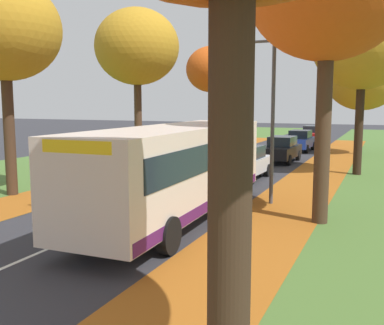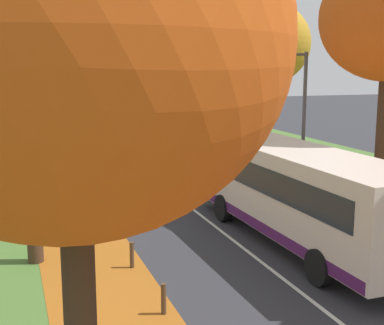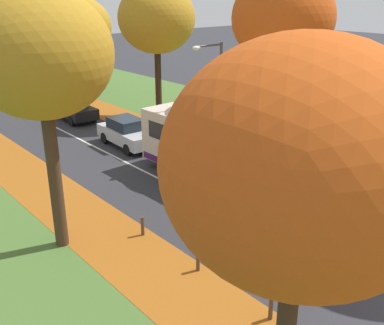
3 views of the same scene
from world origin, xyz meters
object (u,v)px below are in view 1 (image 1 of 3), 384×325
tree_left_near (4,30)px  tree_right_far (363,77)px  car_black_following (282,149)px  car_red_fourth_in_line (312,134)px  tree_left_mid (137,47)px  bollard_fifth (36,197)px  bus (177,167)px  car_blue_third_in_line (300,141)px  car_silver_lead (245,163)px  tree_right_mid (363,45)px  streetlamp_right (264,102)px  tree_left_far (211,70)px

tree_left_near → tree_right_far: 24.45m
car_black_following → car_red_fourth_in_line: (-0.29, 14.56, 0.00)m
tree_left_mid → car_red_fourth_in_line: size_ratio=2.23×
bollard_fifth → tree_right_far: bearing=66.8°
bus → car_blue_third_in_line: (-0.10, 22.53, -0.89)m
tree_left_mid → car_silver_lead: 10.61m
bollard_fifth → bus: bearing=5.6°
tree_right_mid → car_black_following: tree_right_mid is taller
car_black_following → car_blue_third_in_line: bearing=90.9°
tree_right_far → streetlamp_right: size_ratio=1.32×
tree_left_mid → car_blue_third_in_line: 14.97m
tree_left_near → tree_left_mid: tree_left_mid is taller
bollard_fifth → car_black_following: bearing=71.4°
bollard_fifth → car_blue_third_in_line: size_ratio=0.17×
bus → car_black_following: (0.01, 15.42, -0.89)m
tree_left_far → car_silver_lead: (7.40, -14.63, -5.65)m
tree_right_far → car_red_fourth_in_line: (-4.59, 7.97, -4.75)m
car_red_fourth_in_line → car_black_following: bearing=-88.8°
tree_right_mid → streetlamp_right: (-2.82, -8.58, -2.88)m
car_silver_lead → car_black_following: 7.15m
tree_right_far → car_blue_third_in_line: tree_right_far is taller
tree_left_far → car_blue_third_in_line: tree_left_far is taller
streetlamp_right → bus: size_ratio=0.57×
bollard_fifth → bus: (5.35, 0.52, 1.33)m
tree_left_near → car_blue_third_in_line: tree_left_near is taller
tree_left_mid → bollard_fifth: 14.13m
tree_left_far → tree_right_far: (11.97, -0.90, -0.90)m
tree_left_far → car_blue_third_in_line: 9.45m
bus → car_blue_third_in_line: size_ratio=2.46×
bollard_fifth → streetlamp_right: 8.90m
tree_right_far → car_silver_lead: tree_right_far is taller
tree_left_mid → bollard_fifth: bearing=-76.9°
bus → car_black_following: 15.44m
streetlamp_right → tree_left_near: bearing=-165.2°
streetlamp_right → bus: 4.39m
tree_left_near → streetlamp_right: 10.45m
tree_right_mid → car_blue_third_in_line: bearing=114.6°
tree_left_near → tree_left_mid: bearing=91.8°
tree_right_far → bollard_fifth: tree_right_far is taller
streetlamp_right → car_red_fourth_in_line: 26.84m
bollard_fifth → car_blue_third_in_line: car_blue_third_in_line is taller
tree_left_near → tree_left_mid: 10.78m
tree_left_far → bollard_fifth: (2.32, -23.44, -6.09)m
car_black_following → bus: bearing=-90.0°
tree_left_mid → car_silver_lead: tree_left_mid is taller
tree_left_mid → car_silver_lead: (7.90, -3.31, -6.26)m
car_blue_third_in_line → bollard_fifth: bearing=-102.8°
tree_right_far → car_blue_third_in_line: bearing=173.4°
tree_right_mid → bus: tree_right_mid is taller
tree_right_mid → streetlamp_right: 9.48m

